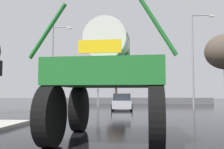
% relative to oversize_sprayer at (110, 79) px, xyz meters
% --- Properties ---
extents(ground_plane, '(120.00, 120.00, 0.00)m').
position_rel_oversize_sprayer_xyz_m(ground_plane, '(-1.10, 12.45, -2.02)').
color(ground_plane, black).
extents(oversize_sprayer, '(4.26, 5.10, 4.20)m').
position_rel_oversize_sprayer_xyz_m(oversize_sprayer, '(0.00, 0.00, 0.00)').
color(oversize_sprayer, black).
rests_on(oversize_sprayer, ground).
extents(sedan_ahead, '(2.04, 4.18, 1.52)m').
position_rel_oversize_sprayer_xyz_m(sedan_ahead, '(-0.48, 15.62, -1.31)').
color(sedan_ahead, '#B7B7BF').
rests_on(sedan_ahead, ground).
extents(traffic_signal_near_right, '(0.24, 0.54, 3.40)m').
position_rel_oversize_sprayer_xyz_m(traffic_signal_near_right, '(2.23, 4.57, 0.45)').
color(traffic_signal_near_right, gray).
rests_on(traffic_signal_near_right, ground).
extents(traffic_signal_far_left, '(0.24, 0.55, 4.02)m').
position_rel_oversize_sprayer_xyz_m(traffic_signal_far_left, '(-3.85, 23.45, 0.91)').
color(traffic_signal_far_left, gray).
rests_on(traffic_signal_far_left, ground).
extents(traffic_signal_far_right, '(0.24, 0.55, 3.89)m').
position_rel_oversize_sprayer_xyz_m(traffic_signal_far_right, '(-3.97, 23.45, 0.82)').
color(traffic_signal_far_right, gray).
rests_on(traffic_signal_far_right, ground).
extents(streetlight_far_left, '(2.19, 0.24, 8.91)m').
position_rel_oversize_sprayer_xyz_m(streetlight_far_left, '(-8.05, 18.51, 2.92)').
color(streetlight_far_left, gray).
rests_on(streetlight_far_left, ground).
extents(streetlight_far_right, '(2.28, 0.24, 9.48)m').
position_rel_oversize_sprayer_xyz_m(streetlight_far_right, '(6.63, 17.39, 3.23)').
color(streetlight_far_right, gray).
rests_on(streetlight_far_right, ground).
extents(bare_tree_far_center, '(2.92, 2.92, 5.49)m').
position_rel_oversize_sprayer_xyz_m(bare_tree_far_center, '(-2.21, 30.20, 2.17)').
color(bare_tree_far_center, '#473828').
rests_on(bare_tree_far_center, ground).
extents(roadside_barrier, '(25.93, 0.24, 0.90)m').
position_rel_oversize_sprayer_xyz_m(roadside_barrier, '(-1.10, 29.79, -1.57)').
color(roadside_barrier, '#59595B').
rests_on(roadside_barrier, ground).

